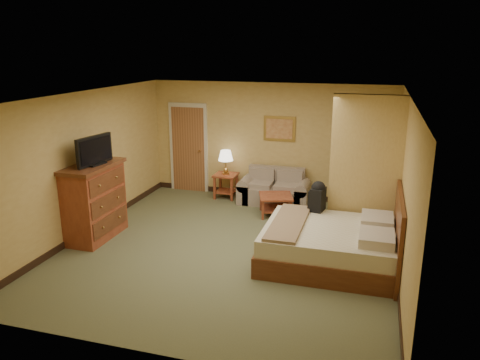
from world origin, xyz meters
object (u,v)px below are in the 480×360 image
at_px(bed, 337,245).
at_px(loveseat, 274,192).
at_px(dresser, 94,201).
at_px(coffee_table, 276,201).

bearing_deg(bed, loveseat, 120.79).
bearing_deg(dresser, loveseat, 45.94).
relative_size(loveseat, dresser, 1.12).
xyz_separation_m(loveseat, coffee_table, (0.18, -0.72, 0.05)).
distance_m(loveseat, bed, 3.11).
relative_size(dresser, bed, 0.62).
bearing_deg(loveseat, dresser, -134.06).
distance_m(dresser, bed, 4.30).
height_order(coffee_table, bed, bed).
bearing_deg(dresser, coffee_table, 35.63).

